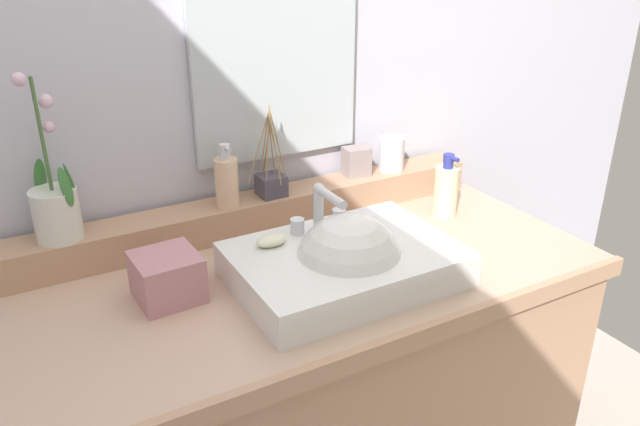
{
  "coord_description": "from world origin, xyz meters",
  "views": [
    {
      "loc": [
        -0.59,
        -1.11,
        1.53
      ],
      "look_at": [
        0.02,
        -0.03,
        0.97
      ],
      "focal_mm": 34.99,
      "sensor_mm": 36.0,
      "label": 1
    }
  ],
  "objects": [
    {
      "name": "wall_back",
      "position": [
        0.0,
        0.43,
        1.22
      ],
      "size": [
        3.03,
        0.2,
        2.44
      ],
      "primitive_type": "cube",
      "color": "silver",
      "rests_on": "ground"
    },
    {
      "name": "vanity_cabinet",
      "position": [
        0.0,
        -0.0,
        0.41
      ],
      "size": [
        1.34,
        0.66,
        0.83
      ],
      "color": "tan",
      "rests_on": "ground"
    },
    {
      "name": "back_ledge",
      "position": [
        0.0,
        0.26,
        0.87
      ],
      "size": [
        1.27,
        0.11,
        0.09
      ],
      "primitive_type": "cube",
      "color": "tan",
      "rests_on": "vanity_cabinet"
    },
    {
      "name": "sink_basin",
      "position": [
        0.05,
        -0.1,
        0.87
      ],
      "size": [
        0.48,
        0.34,
        0.27
      ],
      "color": "white",
      "rests_on": "vanity_cabinet"
    },
    {
      "name": "soap_bar",
      "position": [
        -0.09,
        0.01,
        0.91
      ],
      "size": [
        0.07,
        0.04,
        0.02
      ],
      "primitive_type": "ellipsoid",
      "color": "beige",
      "rests_on": "sink_basin"
    },
    {
      "name": "potted_plant",
      "position": [
        -0.49,
        0.25,
        0.99
      ],
      "size": [
        0.1,
        0.12,
        0.37
      ],
      "color": "silver",
      "rests_on": "back_ledge"
    },
    {
      "name": "soap_dispenser",
      "position": [
        -0.1,
        0.24,
        0.98
      ],
      "size": [
        0.06,
        0.06,
        0.16
      ],
      "color": "beige",
      "rests_on": "back_ledge"
    },
    {
      "name": "tumbler_cup",
      "position": [
        0.41,
        0.25,
        0.96
      ],
      "size": [
        0.07,
        0.07,
        0.1
      ],
      "primitive_type": "cylinder",
      "color": "silver",
      "rests_on": "back_ledge"
    },
    {
      "name": "reed_diffuser",
      "position": [
        0.03,
        0.25,
        0.94
      ],
      "size": [
        0.1,
        0.11,
        0.24
      ],
      "color": "#474251",
      "rests_on": "back_ledge"
    },
    {
      "name": "trinket_box",
      "position": [
        0.3,
        0.27,
        0.95
      ],
      "size": [
        0.08,
        0.06,
        0.08
      ],
      "primitive_type": "cube",
      "rotation": [
        0.0,
        0.0,
        -0.1
      ],
      "color": "gray",
      "rests_on": "back_ledge"
    },
    {
      "name": "lotion_bottle",
      "position": [
        0.47,
        0.08,
        0.9
      ],
      "size": [
        0.07,
        0.07,
        0.17
      ],
      "color": "beige",
      "rests_on": "vanity_cabinet"
    },
    {
      "name": "tissue_box",
      "position": [
        -0.32,
        0.03,
        0.88
      ],
      "size": [
        0.14,
        0.14,
        0.1
      ],
      "primitive_type": "cube",
      "rotation": [
        0.0,
        0.0,
        0.05
      ],
      "color": "#B97C83",
      "rests_on": "vanity_cabinet"
    },
    {
      "name": "mirror",
      "position": [
        0.09,
        0.32,
        1.26
      ],
      "size": [
        0.45,
        0.02,
        0.54
      ],
      "primitive_type": "cube",
      "color": "silver"
    }
  ]
}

